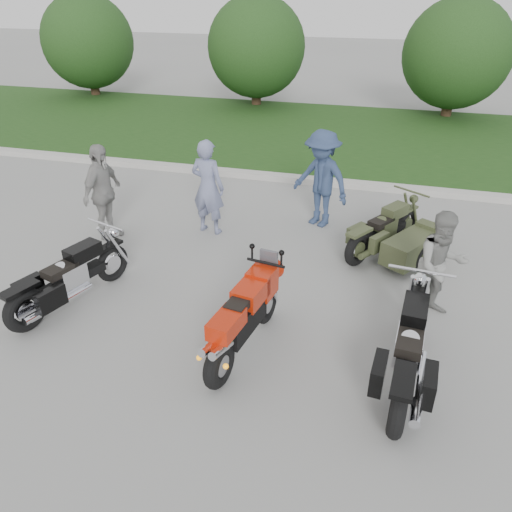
% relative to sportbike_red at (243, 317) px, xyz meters
% --- Properties ---
extents(ground, '(80.00, 80.00, 0.00)m').
position_rel_sportbike_red_xyz_m(ground, '(-0.62, 0.53, -0.58)').
color(ground, gray).
rests_on(ground, ground).
extents(curb, '(60.00, 0.30, 0.15)m').
position_rel_sportbike_red_xyz_m(curb, '(-0.62, 6.53, -0.50)').
color(curb, '#B0ADA6').
rests_on(curb, ground).
extents(grass_strip, '(60.00, 8.00, 0.14)m').
position_rel_sportbike_red_xyz_m(grass_strip, '(-0.62, 10.68, -0.51)').
color(grass_strip, '#2A4F1B').
rests_on(grass_strip, ground).
extents(tree_far_left, '(3.60, 3.60, 4.00)m').
position_rel_sportbike_red_xyz_m(tree_far_left, '(-10.62, 14.03, 1.62)').
color(tree_far_left, '#3F2B1C').
rests_on(tree_far_left, ground).
extents(tree_mid_left, '(3.60, 3.60, 4.00)m').
position_rel_sportbike_red_xyz_m(tree_mid_left, '(-3.62, 14.03, 1.62)').
color(tree_mid_left, '#3F2B1C').
rests_on(tree_mid_left, ground).
extents(tree_mid_right, '(3.60, 3.60, 4.00)m').
position_rel_sportbike_red_xyz_m(tree_mid_right, '(3.38, 14.03, 1.62)').
color(tree_mid_right, '#3F2B1C').
rests_on(tree_mid_right, ground).
extents(sportbike_red, '(0.59, 2.06, 0.98)m').
position_rel_sportbike_red_xyz_m(sportbike_red, '(0.00, 0.00, 0.00)').
color(sportbike_red, black).
rests_on(sportbike_red, ground).
extents(cruiser_left, '(0.85, 2.21, 0.88)m').
position_rel_sportbike_red_xyz_m(cruiser_left, '(-2.90, 0.34, -0.13)').
color(cruiser_left, black).
rests_on(cruiser_left, ground).
extents(cruiser_right, '(0.49, 2.46, 0.95)m').
position_rel_sportbike_red_xyz_m(cruiser_right, '(2.10, -0.08, -0.09)').
color(cruiser_right, black).
rests_on(cruiser_right, ground).
extents(cruiser_sidecar, '(1.69, 2.01, 0.83)m').
position_rel_sportbike_red_xyz_m(cruiser_sidecar, '(1.95, 3.14, -0.19)').
color(cruiser_sidecar, black).
rests_on(cruiser_sidecar, ground).
extents(person_stripe, '(0.75, 0.56, 1.87)m').
position_rel_sportbike_red_xyz_m(person_stripe, '(-1.70, 3.37, 0.36)').
color(person_stripe, slate).
rests_on(person_stripe, ground).
extents(person_grey, '(0.99, 0.90, 1.66)m').
position_rel_sportbike_red_xyz_m(person_grey, '(2.49, 1.61, 0.26)').
color(person_grey, gray).
rests_on(person_grey, ground).
extents(person_denim, '(1.45, 1.23, 1.95)m').
position_rel_sportbike_red_xyz_m(person_denim, '(0.35, 4.27, 0.40)').
color(person_denim, navy).
rests_on(person_denim, ground).
extents(person_back, '(0.51, 1.11, 1.85)m').
position_rel_sportbike_red_xyz_m(person_back, '(-3.51, 2.60, 0.35)').
color(person_back, '#969591').
rests_on(person_back, ground).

